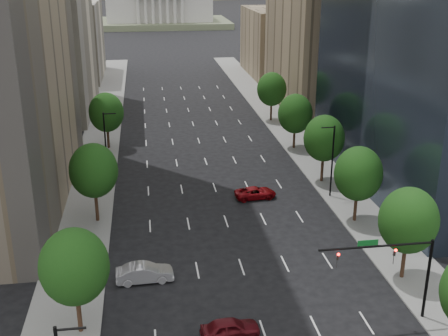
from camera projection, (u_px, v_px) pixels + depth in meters
name	position (u px, v px, depth m)	size (l,w,h in m)	color
sidewalk_left	(90.00, 194.00, 69.57)	(6.00, 200.00, 0.15)	slate
sidewalk_right	(332.00, 181.00, 73.71)	(6.00, 200.00, 0.15)	slate
midrise_cream_left	(47.00, 16.00, 102.25)	(14.00, 30.00, 35.00)	beige
filler_left	(71.00, 40.00, 135.84)	(14.00, 26.00, 18.00)	beige
parking_tan_right	(318.00, 28.00, 107.00)	(14.00, 30.00, 30.00)	#8C7759
filler_right	(277.00, 42.00, 140.08)	(14.00, 26.00, 16.00)	#8C7759
tree_right_1	(408.00, 220.00, 49.26)	(5.20, 5.20, 8.75)	#382316
tree_right_2	(358.00, 174.00, 60.46)	(5.20, 5.20, 8.61)	#382316
tree_right_3	(324.00, 138.00, 71.51)	(5.20, 5.20, 8.89)	#382316
tree_right_4	(295.00, 114.00, 84.66)	(5.20, 5.20, 8.46)	#382316
tree_right_5	(272.00, 89.00, 99.43)	(5.20, 5.20, 8.75)	#382316
tree_left_0	(74.00, 267.00, 41.80)	(5.20, 5.20, 8.75)	#382316
tree_left_1	(94.00, 171.00, 60.31)	(5.20, 5.20, 8.97)	#382316
tree_left_2	(106.00, 112.00, 84.57)	(5.20, 5.20, 8.68)	#382316
streetlight_rn	(332.00, 159.00, 67.15)	(1.70, 0.20, 9.00)	black
streetlight_ln	(106.00, 144.00, 72.85)	(1.70, 0.20, 9.00)	black
traffic_signal	(400.00, 263.00, 43.42)	(9.12, 0.40, 7.38)	black
capitol	(159.00, 6.00, 244.97)	(60.00, 40.00, 35.20)	#596647
foothills	(182.00, 26.00, 590.48)	(720.00, 413.00, 263.00)	brown
car_maroon	(230.00, 328.00, 42.96)	(1.83, 4.56, 1.55)	#4F0D13
car_silver	(145.00, 273.00, 50.45)	(1.78, 5.11, 1.68)	#A6A6AB
car_red_far	(255.00, 193.00, 68.23)	(2.30, 5.00, 1.39)	maroon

